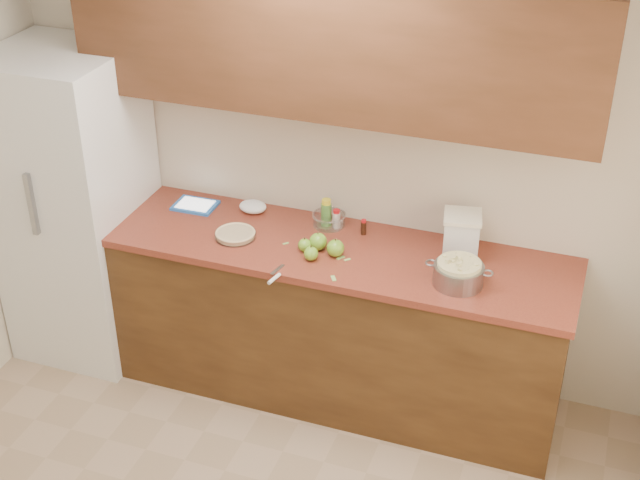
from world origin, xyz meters
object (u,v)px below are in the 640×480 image
(flour_canister, at_px, (461,235))
(pie, at_px, (235,234))
(tablet, at_px, (195,205))
(colander, at_px, (459,273))

(flour_canister, bearing_deg, pie, -168.81)
(flour_canister, distance_m, tablet, 1.50)
(colander, height_order, tablet, colander)
(colander, bearing_deg, pie, 177.77)
(pie, xyz_separation_m, flour_canister, (1.14, 0.23, 0.10))
(flour_canister, bearing_deg, colander, -80.01)
(colander, relative_size, tablet, 1.41)
(flour_canister, height_order, tablet, flour_canister)
(pie, relative_size, colander, 0.66)
(tablet, bearing_deg, pie, -34.95)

